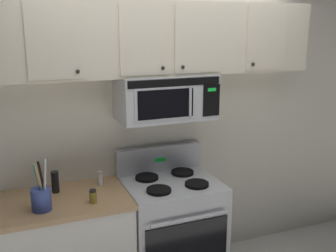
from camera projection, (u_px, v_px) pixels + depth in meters
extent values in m
cube|color=silver|center=(155.00, 118.00, 3.43)|extent=(5.20, 0.10, 2.70)
cube|color=#B7BABF|center=(171.00, 233.00, 3.32)|extent=(0.76, 0.64, 0.90)
cylinder|color=#B7BABF|center=(190.00, 220.00, 2.92)|extent=(0.61, 0.03, 0.03)
cube|color=#B7BABF|center=(159.00, 158.00, 3.43)|extent=(0.76, 0.07, 0.22)
cube|color=#19D83F|center=(160.00, 160.00, 3.40)|extent=(0.10, 0.00, 0.04)
cylinder|color=black|center=(159.00, 190.00, 3.02)|extent=(0.19, 0.19, 0.02)
cylinder|color=black|center=(197.00, 184.00, 3.13)|extent=(0.19, 0.19, 0.02)
cylinder|color=black|center=(147.00, 177.00, 3.27)|extent=(0.19, 0.19, 0.02)
cylinder|color=black|center=(182.00, 172.00, 3.39)|extent=(0.19, 0.19, 0.02)
cube|color=#B7BABF|center=(165.00, 97.00, 3.15)|extent=(0.76, 0.39, 0.35)
cube|color=black|center=(175.00, 83.00, 2.94)|extent=(0.73, 0.01, 0.06)
cube|color=#B7BABF|center=(166.00, 104.00, 2.95)|extent=(0.49, 0.01, 0.25)
cube|color=black|center=(166.00, 104.00, 2.95)|extent=(0.44, 0.01, 0.22)
cube|color=black|center=(211.00, 100.00, 3.09)|extent=(0.14, 0.01, 0.25)
cube|color=#19D83F|center=(212.00, 90.00, 3.06)|extent=(0.07, 0.00, 0.03)
cylinder|color=#B7BABF|center=(190.00, 103.00, 3.00)|extent=(0.02, 0.02, 0.23)
cube|color=beige|center=(164.00, 39.00, 3.07)|extent=(2.50, 0.33, 0.55)
cube|color=beige|center=(56.00, 41.00, 2.61)|extent=(0.38, 0.01, 0.51)
sphere|color=black|center=(78.00, 72.00, 2.70)|extent=(0.03, 0.03, 0.03)
cube|color=beige|center=(145.00, 40.00, 2.84)|extent=(0.38, 0.01, 0.51)
sphere|color=black|center=(163.00, 68.00, 2.92)|extent=(0.03, 0.03, 0.03)
cube|color=beige|center=(198.00, 39.00, 2.99)|extent=(0.38, 0.01, 0.51)
sphere|color=black|center=(183.00, 67.00, 2.98)|extent=(0.03, 0.03, 0.03)
cube|color=beige|center=(267.00, 38.00, 3.21)|extent=(0.38, 0.01, 0.51)
sphere|color=black|center=(253.00, 64.00, 3.20)|extent=(0.03, 0.03, 0.03)
cube|color=tan|center=(65.00, 200.00, 2.91)|extent=(0.93, 0.65, 0.03)
cylinder|color=#384C9E|center=(41.00, 199.00, 2.70)|extent=(0.13, 0.13, 0.15)
cylinder|color=black|center=(42.00, 180.00, 2.67)|extent=(0.05, 0.03, 0.27)
cylinder|color=#A87A47|center=(39.00, 181.00, 2.65)|extent=(0.05, 0.06, 0.27)
cylinder|color=#BCBCC1|center=(45.00, 179.00, 2.67)|extent=(0.04, 0.04, 0.28)
cylinder|color=teal|center=(39.00, 182.00, 2.66)|extent=(0.06, 0.04, 0.25)
cylinder|color=white|center=(100.00, 179.00, 3.14)|extent=(0.04, 0.04, 0.10)
cylinder|color=#B7BABF|center=(100.00, 173.00, 3.12)|extent=(0.04, 0.04, 0.02)
cylinder|color=black|center=(55.00, 182.00, 2.99)|extent=(0.06, 0.06, 0.17)
cylinder|color=olive|center=(93.00, 197.00, 2.83)|extent=(0.05, 0.05, 0.08)
cylinder|color=black|center=(93.00, 191.00, 2.81)|extent=(0.05, 0.05, 0.02)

